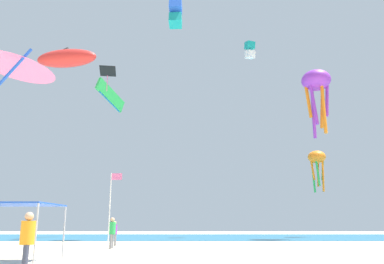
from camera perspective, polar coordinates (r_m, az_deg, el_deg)
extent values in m
cube|color=beige|center=(16.89, 2.29, -18.76)|extent=(110.00, 110.00, 0.10)
cube|color=#1E6B93|center=(44.23, 1.00, -15.30)|extent=(110.00, 19.90, 0.03)
cylinder|color=#B2B2B7|center=(15.63, -21.95, -13.93)|extent=(0.07, 0.07, 2.27)
cylinder|color=#B2B2B7|center=(18.63, -18.25, -13.96)|extent=(0.07, 0.07, 2.27)
cube|color=blue|center=(17.73, -24.58, -9.73)|extent=(3.28, 3.25, 0.06)
cylinder|color=#33384C|center=(13.82, -23.33, -16.95)|extent=(0.17, 0.17, 0.87)
cylinder|color=#33384C|center=(14.15, -23.24, -16.84)|extent=(0.17, 0.17, 0.87)
cylinder|color=orange|center=(13.94, -22.97, -13.59)|extent=(0.45, 0.45, 0.75)
sphere|color=tan|center=(13.94, -22.77, -11.46)|extent=(0.28, 0.28, 0.28)
cylinder|color=slate|center=(28.41, -11.48, -15.43)|extent=(0.15, 0.15, 0.76)
cylinder|color=slate|center=(28.17, -11.10, -15.46)|extent=(0.15, 0.15, 0.76)
cylinder|color=purple|center=(28.27, -11.23, -14.01)|extent=(0.40, 0.40, 0.66)
sphere|color=tan|center=(28.27, -11.18, -13.09)|extent=(0.25, 0.25, 0.25)
cylinder|color=slate|center=(24.97, -11.74, -15.64)|extent=(0.17, 0.17, 0.86)
cylinder|color=slate|center=(25.29, -11.56, -15.61)|extent=(0.17, 0.17, 0.86)
cylinder|color=green|center=(25.11, -11.56, -13.80)|extent=(0.45, 0.45, 0.74)
sphere|color=tan|center=(25.11, -11.50, -12.64)|extent=(0.28, 0.28, 0.28)
cylinder|color=silver|center=(20.99, -11.93, -11.64)|extent=(0.06, 0.06, 4.14)
cube|color=pink|center=(21.06, -10.86, -6.52)|extent=(0.55, 0.02, 0.35)
cube|color=teal|center=(49.02, 8.76, 12.59)|extent=(1.33, 1.41, 1.04)
cube|color=white|center=(48.51, 8.81, 11.31)|extent=(1.33, 1.41, 1.04)
ellipsoid|color=purple|center=(42.59, 18.14, 7.33)|extent=(3.63, 3.63, 2.16)
cylinder|color=purple|center=(41.94, 19.61, 4.41)|extent=(0.65, 0.41, 3.34)
cylinder|color=orange|center=(42.51, 18.96, 3.42)|extent=(0.63, 0.64, 4.34)
cylinder|color=purple|center=(42.30, 17.78, 2.71)|extent=(0.48, 0.84, 5.33)
cylinder|color=orange|center=(41.80, 17.12, 4.28)|extent=(0.65, 0.41, 3.34)
cylinder|color=purple|center=(40.93, 17.85, 3.98)|extent=(0.63, 0.64, 4.34)
cylinder|color=orange|center=(40.86, 19.17, 3.37)|extent=(0.48, 0.84, 5.33)
cube|color=green|center=(47.26, -11.81, 5.30)|extent=(2.68, 4.78, 3.16)
cube|color=blue|center=(47.05, -11.85, 4.50)|extent=(1.90, 3.65, 1.74)
ellipsoid|color=red|center=(38.92, -17.92, 10.33)|extent=(6.20, 3.05, 2.13)
cone|color=black|center=(39.29, -17.82, 11.57)|extent=(1.01, 1.12, 0.83)
cone|color=pink|center=(27.29, -24.16, 9.44)|extent=(6.01, 5.95, 1.65)
cylinder|color=blue|center=(24.84, -25.21, 7.93)|extent=(2.15, 0.74, 3.29)
cube|color=black|center=(42.54, -12.19, 8.82)|extent=(1.87, 1.80, 0.59)
cylinder|color=pink|center=(42.05, -12.28, 7.07)|extent=(0.09, 0.09, 1.78)
cube|color=blue|center=(43.78, -2.25, 18.03)|extent=(1.41, 1.68, 1.51)
cube|color=teal|center=(42.96, -2.27, 16.18)|extent=(1.41, 1.68, 1.51)
ellipsoid|color=orange|center=(46.16, 18.24, -3.53)|extent=(2.34, 2.34, 1.44)
cylinder|color=orange|center=(45.65, 17.71, -5.44)|extent=(0.44, 0.26, 2.23)
cylinder|color=green|center=(45.29, 18.39, -5.75)|extent=(0.31, 0.49, 2.89)
cylinder|color=orange|center=(45.55, 19.10, -6.16)|extent=(0.45, 0.49, 3.55)
cylinder|color=green|center=(46.24, 19.04, -5.43)|extent=(0.44, 0.26, 2.23)
cylinder|color=orange|center=(46.50, 18.43, -5.93)|extent=(0.31, 0.49, 2.89)
cylinder|color=green|center=(46.17, 17.79, -6.34)|extent=(0.45, 0.49, 3.55)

